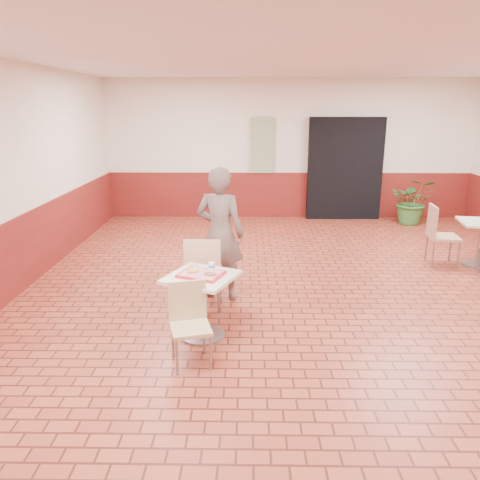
{
  "coord_description": "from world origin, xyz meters",
  "views": [
    {
      "loc": [
        -0.93,
        -5.36,
        2.42
      ],
      "look_at": [
        -1.01,
        -0.25,
        0.95
      ],
      "focal_mm": 35.0,
      "sensor_mm": 36.0,
      "label": 1
    }
  ],
  "objects_px": {
    "main_table": "(202,296)",
    "customer": "(220,234)",
    "chair_main_front": "(189,319)",
    "paper_cup": "(212,266)",
    "serving_tray": "(201,274)",
    "potted_plant": "(413,201)",
    "chair_main_back": "(203,270)",
    "ring_donut": "(193,270)",
    "long_john_donut": "(210,273)",
    "chair_second_left": "(439,232)"
  },
  "relations": [
    {
      "from": "chair_second_left",
      "to": "long_john_donut",
      "type": "bearing_deg",
      "value": 132.13
    },
    {
      "from": "customer",
      "to": "potted_plant",
      "type": "xyz_separation_m",
      "value": [
        3.84,
        4.02,
        -0.37
      ]
    },
    {
      "from": "chair_second_left",
      "to": "paper_cup",
      "type": "bearing_deg",
      "value": 130.48
    },
    {
      "from": "main_table",
      "to": "chair_main_back",
      "type": "height_order",
      "value": "chair_main_back"
    },
    {
      "from": "ring_donut",
      "to": "potted_plant",
      "type": "bearing_deg",
      "value": 51.45
    },
    {
      "from": "chair_second_left",
      "to": "main_table",
      "type": "bearing_deg",
      "value": 130.63
    },
    {
      "from": "chair_main_front",
      "to": "ring_donut",
      "type": "xyz_separation_m",
      "value": [
        -0.02,
        0.54,
        0.3
      ]
    },
    {
      "from": "chair_main_front",
      "to": "customer",
      "type": "bearing_deg",
      "value": 67.16
    },
    {
      "from": "serving_tray",
      "to": "long_john_donut",
      "type": "distance_m",
      "value": 0.12
    },
    {
      "from": "customer",
      "to": "chair_main_front",
      "type": "bearing_deg",
      "value": 99.83
    },
    {
      "from": "main_table",
      "to": "chair_main_front",
      "type": "distance_m",
      "value": 0.52
    },
    {
      "from": "chair_main_front",
      "to": "paper_cup",
      "type": "xyz_separation_m",
      "value": [
        0.18,
        0.6,
        0.33
      ]
    },
    {
      "from": "chair_main_back",
      "to": "potted_plant",
      "type": "bearing_deg",
      "value": -132.14
    },
    {
      "from": "chair_main_back",
      "to": "ring_donut",
      "type": "distance_m",
      "value": 0.7
    },
    {
      "from": "main_table",
      "to": "customer",
      "type": "xyz_separation_m",
      "value": [
        0.14,
        1.11,
        0.38
      ]
    },
    {
      "from": "customer",
      "to": "ring_donut",
      "type": "distance_m",
      "value": 1.11
    },
    {
      "from": "chair_main_back",
      "to": "paper_cup",
      "type": "distance_m",
      "value": 0.67
    },
    {
      "from": "long_john_donut",
      "to": "potted_plant",
      "type": "relative_size",
      "value": 0.14
    },
    {
      "from": "chair_main_front",
      "to": "chair_second_left",
      "type": "distance_m",
      "value": 4.64
    },
    {
      "from": "customer",
      "to": "serving_tray",
      "type": "xyz_separation_m",
      "value": [
        -0.14,
        -1.11,
        -0.14
      ]
    },
    {
      "from": "long_john_donut",
      "to": "main_table",
      "type": "bearing_deg",
      "value": 148.43
    },
    {
      "from": "potted_plant",
      "to": "chair_main_back",
      "type": "bearing_deg",
      "value": -132.17
    },
    {
      "from": "chair_main_front",
      "to": "customer",
      "type": "height_order",
      "value": "customer"
    },
    {
      "from": "ring_donut",
      "to": "main_table",
      "type": "bearing_deg",
      "value": -16.91
    },
    {
      "from": "serving_tray",
      "to": "ring_donut",
      "type": "height_order",
      "value": "ring_donut"
    },
    {
      "from": "long_john_donut",
      "to": "serving_tray",
      "type": "bearing_deg",
      "value": 148.43
    },
    {
      "from": "chair_main_front",
      "to": "paper_cup",
      "type": "distance_m",
      "value": 0.7
    },
    {
      "from": "chair_main_back",
      "to": "customer",
      "type": "xyz_separation_m",
      "value": [
        0.18,
        0.42,
        0.34
      ]
    },
    {
      "from": "chair_main_front",
      "to": "serving_tray",
      "type": "distance_m",
      "value": 0.58
    },
    {
      "from": "chair_main_back",
      "to": "paper_cup",
      "type": "bearing_deg",
      "value": 103.79
    },
    {
      "from": "serving_tray",
      "to": "ring_donut",
      "type": "bearing_deg",
      "value": 163.09
    },
    {
      "from": "chair_main_front",
      "to": "long_john_donut",
      "type": "height_order",
      "value": "chair_main_front"
    },
    {
      "from": "customer",
      "to": "long_john_donut",
      "type": "xyz_separation_m",
      "value": [
        -0.04,
        -1.17,
        -0.11
      ]
    },
    {
      "from": "ring_donut",
      "to": "chair_main_front",
      "type": "bearing_deg",
      "value": -88.24
    },
    {
      "from": "paper_cup",
      "to": "customer",
      "type": "bearing_deg",
      "value": 87.99
    },
    {
      "from": "main_table",
      "to": "chair_main_front",
      "type": "height_order",
      "value": "chair_main_front"
    },
    {
      "from": "chair_main_front",
      "to": "customer",
      "type": "relative_size",
      "value": 0.47
    },
    {
      "from": "customer",
      "to": "paper_cup",
      "type": "relative_size",
      "value": 19.93
    },
    {
      "from": "main_table",
      "to": "serving_tray",
      "type": "xyz_separation_m",
      "value": [
        0.0,
        0.0,
        0.24
      ]
    },
    {
      "from": "chair_main_back",
      "to": "chair_second_left",
      "type": "xyz_separation_m",
      "value": [
        3.52,
        1.78,
        0.01
      ]
    },
    {
      "from": "customer",
      "to": "chair_main_back",
      "type": "bearing_deg",
      "value": 83.57
    },
    {
      "from": "chair_second_left",
      "to": "serving_tray",
      "type": "bearing_deg",
      "value": 130.63
    },
    {
      "from": "long_john_donut",
      "to": "chair_second_left",
      "type": "bearing_deg",
      "value": 36.95
    },
    {
      "from": "main_table",
      "to": "potted_plant",
      "type": "height_order",
      "value": "potted_plant"
    },
    {
      "from": "ring_donut",
      "to": "potted_plant",
      "type": "xyz_separation_m",
      "value": [
        4.07,
        5.1,
        -0.26
      ]
    },
    {
      "from": "main_table",
      "to": "chair_main_back",
      "type": "distance_m",
      "value": 0.69
    },
    {
      "from": "potted_plant",
      "to": "long_john_donut",
      "type": "bearing_deg",
      "value": -126.73
    },
    {
      "from": "serving_tray",
      "to": "chair_second_left",
      "type": "bearing_deg",
      "value": 35.46
    },
    {
      "from": "chair_main_back",
      "to": "chair_second_left",
      "type": "height_order",
      "value": "chair_second_left"
    },
    {
      "from": "main_table",
      "to": "customer",
      "type": "height_order",
      "value": "customer"
    }
  ]
}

